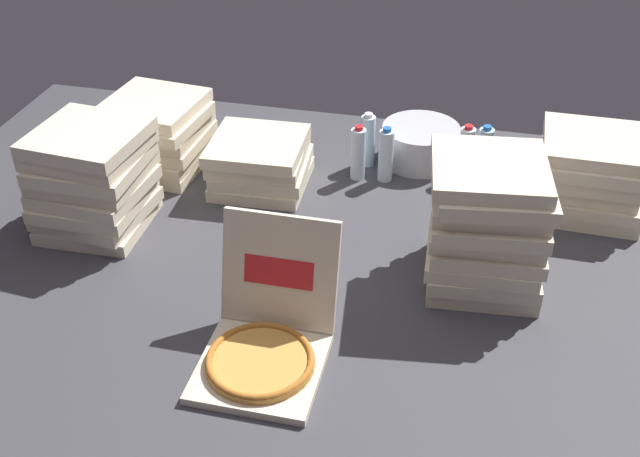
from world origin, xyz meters
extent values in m
cube|color=#38383D|center=(0.00, 0.00, -0.01)|extent=(3.20, 2.40, 0.02)
cube|color=beige|center=(-0.07, -0.43, 0.01)|extent=(0.34, 0.34, 0.03)
cylinder|color=#C6893D|center=(-0.07, -0.43, 0.03)|extent=(0.31, 0.31, 0.02)
torus|color=#A96324|center=(-0.07, -0.43, 0.04)|extent=(0.30, 0.30, 0.02)
cube|color=beige|center=(-0.07, -0.21, 0.19)|extent=(0.34, 0.11, 0.33)
cube|color=red|center=(-0.07, -0.22, 0.19)|extent=(0.21, 0.03, 0.08)
cube|color=beige|center=(-0.35, 0.54, 0.02)|extent=(0.35, 0.35, 0.05)
cube|color=beige|center=(-0.35, 0.55, 0.07)|extent=(0.37, 0.37, 0.05)
cube|color=red|center=(-0.35, 0.55, 0.10)|extent=(0.23, 0.08, 0.00)
cube|color=beige|center=(-0.36, 0.55, 0.12)|extent=(0.37, 0.37, 0.05)
cube|color=red|center=(-0.36, 0.55, 0.14)|extent=(0.23, 0.08, 0.00)
cube|color=beige|center=(-0.37, 0.54, 0.16)|extent=(0.36, 0.36, 0.05)
cube|color=beige|center=(-0.84, 0.14, 0.02)|extent=(0.35, 0.35, 0.05)
cube|color=beige|center=(-0.83, 0.14, 0.07)|extent=(0.37, 0.37, 0.05)
cube|color=red|center=(-0.83, 0.14, 0.10)|extent=(0.23, 0.08, 0.00)
cube|color=beige|center=(-0.83, 0.13, 0.12)|extent=(0.34, 0.34, 0.05)
cube|color=beige|center=(-0.83, 0.14, 0.16)|extent=(0.37, 0.37, 0.05)
cube|color=beige|center=(-0.83, 0.15, 0.21)|extent=(0.35, 0.35, 0.05)
cube|color=beige|center=(-0.82, 0.14, 0.26)|extent=(0.34, 0.34, 0.05)
cube|color=beige|center=(-0.83, 0.15, 0.30)|extent=(0.36, 0.36, 0.05)
cube|color=red|center=(-0.83, 0.15, 0.33)|extent=(0.23, 0.08, 0.00)
cube|color=beige|center=(-0.82, 0.14, 0.35)|extent=(0.37, 0.37, 0.05)
cube|color=beige|center=(0.50, 0.14, 0.02)|extent=(0.37, 0.37, 0.05)
cube|color=beige|center=(0.50, 0.13, 0.07)|extent=(0.37, 0.37, 0.05)
cube|color=red|center=(0.50, 0.13, 0.10)|extent=(0.23, 0.08, 0.00)
cube|color=beige|center=(0.50, 0.13, 0.12)|extent=(0.36, 0.36, 0.05)
cube|color=beige|center=(0.51, 0.14, 0.16)|extent=(0.37, 0.37, 0.05)
cube|color=red|center=(0.51, 0.14, 0.19)|extent=(0.23, 0.08, 0.00)
cube|color=beige|center=(0.50, 0.15, 0.21)|extent=(0.36, 0.36, 0.05)
cube|color=beige|center=(0.50, 0.13, 0.26)|extent=(0.38, 0.38, 0.05)
cube|color=beige|center=(0.50, 0.15, 0.30)|extent=(0.37, 0.37, 0.05)
cube|color=beige|center=(0.51, 0.13, 0.35)|extent=(0.39, 0.39, 0.05)
cube|color=red|center=(0.51, 0.13, 0.38)|extent=(0.23, 0.09, 0.00)
cube|color=beige|center=(0.49, 0.15, 0.40)|extent=(0.38, 0.38, 0.05)
cube|color=beige|center=(0.86, 0.65, 0.02)|extent=(0.35, 0.35, 0.05)
cube|color=red|center=(0.86, 0.65, 0.05)|extent=(0.22, 0.07, 0.00)
cube|color=beige|center=(0.86, 0.65, 0.07)|extent=(0.36, 0.36, 0.05)
cube|color=red|center=(0.86, 0.65, 0.10)|extent=(0.22, 0.07, 0.00)
cube|color=beige|center=(0.83, 0.67, 0.12)|extent=(0.35, 0.35, 0.05)
cube|color=red|center=(0.83, 0.67, 0.14)|extent=(0.22, 0.07, 0.00)
cube|color=beige|center=(0.84, 0.65, 0.16)|extent=(0.35, 0.35, 0.05)
cube|color=beige|center=(0.84, 0.65, 0.21)|extent=(0.35, 0.35, 0.05)
cube|color=beige|center=(0.83, 0.66, 0.26)|extent=(0.35, 0.35, 0.05)
cube|color=beige|center=(-0.79, 0.58, 0.02)|extent=(0.36, 0.36, 0.05)
cube|color=beige|center=(-0.79, 0.58, 0.07)|extent=(0.37, 0.37, 0.05)
cube|color=beige|center=(-0.78, 0.59, 0.12)|extent=(0.36, 0.36, 0.05)
cube|color=red|center=(-0.78, 0.59, 0.14)|extent=(0.22, 0.07, 0.00)
cube|color=beige|center=(-0.79, 0.60, 0.16)|extent=(0.36, 0.36, 0.05)
cube|color=beige|center=(-0.78, 0.58, 0.21)|extent=(0.37, 0.37, 0.05)
cube|color=beige|center=(-0.80, 0.60, 0.26)|extent=(0.38, 0.38, 0.05)
cylinder|color=#B7BABF|center=(0.21, 0.87, 0.07)|extent=(0.31, 0.31, 0.15)
cylinder|color=white|center=(0.40, 0.78, 0.10)|extent=(0.06, 0.06, 0.21)
cylinder|color=red|center=(0.40, 0.78, 0.22)|extent=(0.03, 0.03, 0.02)
cylinder|color=silver|center=(0.46, 0.79, 0.10)|extent=(0.06, 0.06, 0.21)
cylinder|color=blue|center=(0.46, 0.79, 0.22)|extent=(0.03, 0.03, 0.02)
cylinder|color=silver|center=(0.10, 0.69, 0.10)|extent=(0.06, 0.06, 0.21)
cylinder|color=blue|center=(0.10, 0.69, 0.22)|extent=(0.03, 0.03, 0.02)
cylinder|color=silver|center=(-0.01, 0.67, 0.10)|extent=(0.06, 0.06, 0.21)
cylinder|color=red|center=(-0.01, 0.67, 0.22)|extent=(0.03, 0.03, 0.02)
cylinder|color=silver|center=(0.01, 0.79, 0.10)|extent=(0.06, 0.06, 0.21)
cylinder|color=white|center=(0.01, 0.79, 0.22)|extent=(0.03, 0.03, 0.02)
camera|label=1|loc=(0.46, -1.93, 1.58)|focal=44.26mm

